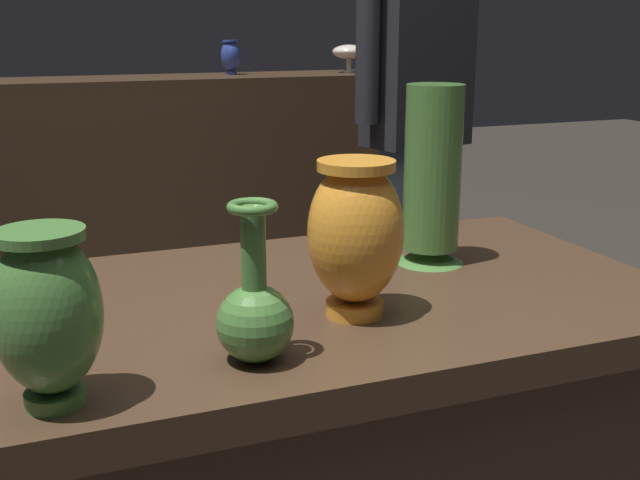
{
  "coord_description": "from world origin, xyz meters",
  "views": [
    {
      "loc": [
        -0.37,
        -1.08,
        1.2
      ],
      "look_at": [
        0.03,
        -0.05,
        0.9
      ],
      "focal_mm": 44.2,
      "sensor_mm": 36.0,
      "label": 1
    }
  ],
  "objects_px": {
    "vase_tall_behind": "(255,312)",
    "vase_right_accent": "(47,312)",
    "shelf_vase_far_right": "(349,52)",
    "shelf_vase_right": "(231,56)",
    "visitor_near_right": "(417,92)",
    "vase_centerpiece": "(355,233)",
    "vase_left_accent": "(432,179)"
  },
  "relations": [
    {
      "from": "vase_left_accent",
      "to": "vase_right_accent",
      "type": "bearing_deg",
      "value": -153.3
    },
    {
      "from": "shelf_vase_far_right",
      "to": "shelf_vase_right",
      "type": "distance_m",
      "value": 0.52
    },
    {
      "from": "vase_tall_behind",
      "to": "vase_right_accent",
      "type": "relative_size",
      "value": 1.01
    },
    {
      "from": "vase_centerpiece",
      "to": "vase_right_accent",
      "type": "distance_m",
      "value": 0.44
    },
    {
      "from": "shelf_vase_far_right",
      "to": "shelf_vase_right",
      "type": "relative_size",
      "value": 1.03
    },
    {
      "from": "visitor_near_right",
      "to": "shelf_vase_far_right",
      "type": "bearing_deg",
      "value": -116.69
    },
    {
      "from": "vase_tall_behind",
      "to": "shelf_vase_far_right",
      "type": "bearing_deg",
      "value": 64.3
    },
    {
      "from": "vase_centerpiece",
      "to": "vase_tall_behind",
      "type": "distance_m",
      "value": 0.21
    },
    {
      "from": "vase_tall_behind",
      "to": "vase_left_accent",
      "type": "bearing_deg",
      "value": 35.6
    },
    {
      "from": "vase_left_accent",
      "to": "visitor_near_right",
      "type": "xyz_separation_m",
      "value": [
        0.52,
        1.04,
        0.05
      ]
    },
    {
      "from": "vase_tall_behind",
      "to": "shelf_vase_far_right",
      "type": "height_order",
      "value": "shelf_vase_far_right"
    },
    {
      "from": "vase_right_accent",
      "to": "shelf_vase_right",
      "type": "relative_size",
      "value": 1.39
    },
    {
      "from": "shelf_vase_far_right",
      "to": "shelf_vase_right",
      "type": "xyz_separation_m",
      "value": [
        -0.52,
        0.06,
        -0.01
      ]
    },
    {
      "from": "vase_right_accent",
      "to": "vase_left_accent",
      "type": "bearing_deg",
      "value": 26.7
    },
    {
      "from": "vase_tall_behind",
      "to": "vase_left_accent",
      "type": "distance_m",
      "value": 0.5
    },
    {
      "from": "vase_centerpiece",
      "to": "visitor_near_right",
      "type": "xyz_separation_m",
      "value": [
        0.75,
        1.23,
        0.07
      ]
    },
    {
      "from": "vase_left_accent",
      "to": "vase_right_accent",
      "type": "xyz_separation_m",
      "value": [
        -0.64,
        -0.32,
        -0.04
      ]
    },
    {
      "from": "vase_tall_behind",
      "to": "vase_right_accent",
      "type": "height_order",
      "value": "vase_tall_behind"
    },
    {
      "from": "vase_left_accent",
      "to": "visitor_near_right",
      "type": "relative_size",
      "value": 0.18
    },
    {
      "from": "vase_tall_behind",
      "to": "shelf_vase_right",
      "type": "height_order",
      "value": "shelf_vase_right"
    },
    {
      "from": "vase_right_accent",
      "to": "vase_centerpiece",
      "type": "bearing_deg",
      "value": 17.85
    },
    {
      "from": "vase_centerpiece",
      "to": "vase_right_accent",
      "type": "relative_size",
      "value": 1.13
    },
    {
      "from": "vase_centerpiece",
      "to": "shelf_vase_right",
      "type": "xyz_separation_m",
      "value": [
        0.46,
        2.36,
        0.15
      ]
    },
    {
      "from": "shelf_vase_far_right",
      "to": "visitor_near_right",
      "type": "bearing_deg",
      "value": -102.11
    },
    {
      "from": "vase_tall_behind",
      "to": "visitor_near_right",
      "type": "bearing_deg",
      "value": 55.16
    },
    {
      "from": "vase_right_accent",
      "to": "visitor_near_right",
      "type": "distance_m",
      "value": 1.79
    },
    {
      "from": "vase_right_accent",
      "to": "shelf_vase_right",
      "type": "bearing_deg",
      "value": 70.69
    },
    {
      "from": "vase_centerpiece",
      "to": "vase_left_accent",
      "type": "bearing_deg",
      "value": 39.95
    },
    {
      "from": "vase_tall_behind",
      "to": "shelf_vase_right",
      "type": "bearing_deg",
      "value": 75.53
    },
    {
      "from": "vase_centerpiece",
      "to": "vase_left_accent",
      "type": "distance_m",
      "value": 0.29
    },
    {
      "from": "visitor_near_right",
      "to": "shelf_vase_right",
      "type": "bearing_deg",
      "value": -90.14
    },
    {
      "from": "vase_left_accent",
      "to": "shelf_vase_right",
      "type": "distance_m",
      "value": 2.18
    }
  ]
}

